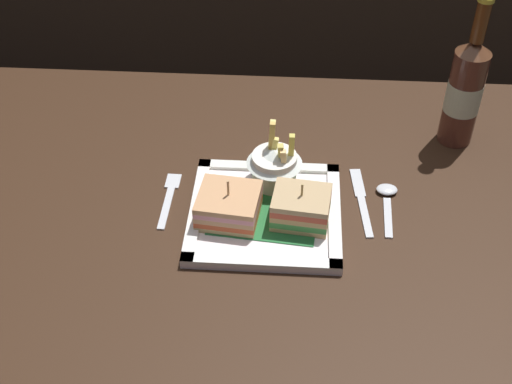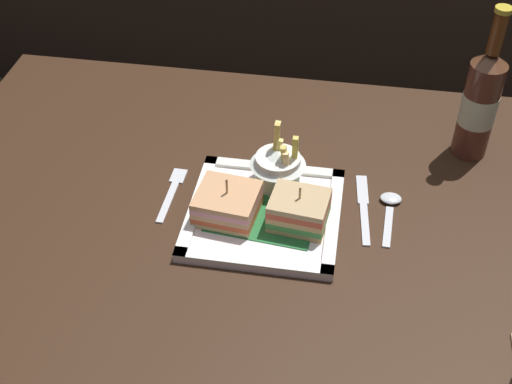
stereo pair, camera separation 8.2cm
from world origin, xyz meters
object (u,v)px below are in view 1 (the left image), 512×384
(sandwich_half_right, at_px, (301,208))
(fork, at_px, (169,197))
(sandwich_half_left, at_px, (229,206))
(dining_table, at_px, (248,262))
(square_plate, at_px, (265,213))
(knife, at_px, (361,199))
(beer_bottle, at_px, (465,90))
(fries_cup, at_px, (275,163))
(spoon, at_px, (387,196))

(sandwich_half_right, distance_m, fork, 0.23)
(fork, bearing_deg, sandwich_half_left, -25.48)
(dining_table, height_order, square_plate, square_plate)
(sandwich_half_right, xyz_separation_m, knife, (0.10, 0.07, -0.03))
(beer_bottle, bearing_deg, square_plate, -145.66)
(square_plate, distance_m, beer_bottle, 0.41)
(fries_cup, height_order, spoon, fries_cup)
(fries_cup, xyz_separation_m, knife, (0.14, -0.02, -0.05))
(fries_cup, xyz_separation_m, fork, (-0.17, -0.04, -0.05))
(fries_cup, relative_size, spoon, 0.88)
(sandwich_half_left, relative_size, spoon, 0.83)
(fork, bearing_deg, knife, 2.78)
(beer_bottle, bearing_deg, fries_cup, -154.48)
(dining_table, height_order, beer_bottle, beer_bottle)
(sandwich_half_left, bearing_deg, dining_table, 57.58)
(dining_table, distance_m, fries_cup, 0.20)
(fries_cup, bearing_deg, square_plate, -98.59)
(square_plate, distance_m, sandwich_half_left, 0.06)
(knife, xyz_separation_m, spoon, (0.04, 0.00, 0.00))
(dining_table, height_order, sandwich_half_left, sandwich_half_left)
(sandwich_half_left, relative_size, beer_bottle, 0.37)
(fries_cup, bearing_deg, spoon, -5.63)
(fries_cup, bearing_deg, sandwich_half_left, -127.56)
(sandwich_half_left, distance_m, knife, 0.22)
(beer_bottle, relative_size, fork, 2.07)
(square_plate, bearing_deg, sandwich_half_right, -13.98)
(sandwich_half_left, distance_m, sandwich_half_right, 0.11)
(sandwich_half_right, distance_m, spoon, 0.16)
(square_plate, relative_size, fork, 1.78)
(knife, bearing_deg, fork, -177.22)
(dining_table, bearing_deg, knife, 7.57)
(dining_table, xyz_separation_m, sandwich_half_left, (-0.03, -0.04, 0.17))
(sandwich_half_left, height_order, spoon, sandwich_half_left)
(sandwich_half_right, bearing_deg, dining_table, 155.19)
(knife, bearing_deg, spoon, 5.70)
(sandwich_half_right, relative_size, spoon, 0.77)
(sandwich_half_right, bearing_deg, square_plate, 166.02)
(spoon, bearing_deg, sandwich_half_right, -153.98)
(beer_bottle, bearing_deg, sandwich_half_left, -148.19)
(sandwich_half_left, xyz_separation_m, fork, (-0.10, 0.05, -0.03))
(dining_table, relative_size, square_plate, 4.66)
(fork, bearing_deg, spoon, 3.12)
(knife, bearing_deg, fries_cup, 171.09)
(sandwich_half_left, height_order, fork, sandwich_half_left)
(sandwich_half_right, height_order, beer_bottle, beer_bottle)
(square_plate, xyz_separation_m, knife, (0.16, 0.05, -0.01))
(sandwich_half_left, relative_size, fries_cup, 0.94)
(fries_cup, height_order, knife, fries_cup)
(dining_table, relative_size, spoon, 9.05)
(dining_table, distance_m, beer_bottle, 0.48)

